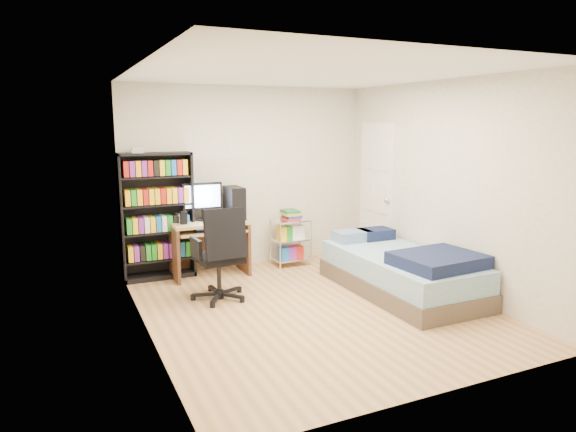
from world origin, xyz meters
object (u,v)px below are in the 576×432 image
media_shelf (157,215)px  computer_desk (215,225)px  bed (402,271)px  office_chair (220,270)px

media_shelf → computer_desk: media_shelf is taller
computer_desk → bed: computer_desk is taller
office_chair → bed: office_chair is taller
computer_desk → office_chair: 1.10m
media_shelf → office_chair: size_ratio=1.56×
office_chair → bed: bearing=-21.9°
computer_desk → media_shelf: bearing=170.3°
computer_desk → bed: (1.79, -1.68, -0.40)m
computer_desk → bed: bearing=-43.2°
media_shelf → office_chair: bearing=-67.4°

